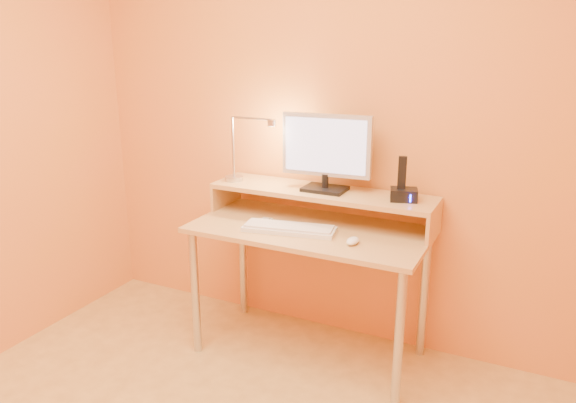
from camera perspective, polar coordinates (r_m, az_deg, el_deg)
The scene contains 25 objects.
wall_back at distance 2.99m, azimuth 4.87°, elevation 8.82°, with size 3.00×0.04×2.50m, color #E27F44.
desk_leg_fl at distance 3.02m, azimuth -9.52°, elevation -9.23°, with size 0.04×0.04×0.69m, color #BABAC1.
desk_leg_fr at distance 2.60m, azimuth 11.32°, elevation -13.83°, with size 0.04×0.04×0.69m, color #BABAC1.
desk_leg_bl at distance 3.40m, azimuth -4.66°, elevation -6.00°, with size 0.04×0.04×0.69m, color #BABAC1.
desk_leg_br at distance 3.04m, azimuth 13.80°, elevation -9.35°, with size 0.04×0.04×0.69m, color #BABAC1.
desk_lower at distance 2.83m, azimuth 2.25°, elevation -2.92°, with size 1.20×0.60×0.03m, color tan.
shelf_riser_left at distance 3.20m, azimuth -6.38°, elevation 0.81°, with size 0.02×0.30×0.14m, color tan.
shelf_riser_right at distance 2.77m, azimuth 14.79°, elevation -2.13°, with size 0.02×0.30×0.14m, color tan.
desk_shelf at distance 2.91m, azimuth 3.47°, elevation 0.94°, with size 1.20×0.30×0.03m, color tan.
monitor_foot at distance 2.90m, azimuth 3.82°, elevation 1.31°, with size 0.22×0.16×0.02m, color black.
monitor_neck at distance 2.89m, azimuth 3.83°, elevation 2.15°, with size 0.04×0.04×0.07m, color black.
monitor_panel at distance 2.86m, azimuth 3.98°, elevation 5.79°, with size 0.47×0.04×0.32m, color #B4B4BB.
monitor_back at distance 2.88m, azimuth 4.16°, elevation 5.87°, with size 0.42×0.01×0.27m, color black.
monitor_screen at distance 2.84m, azimuth 3.84°, elevation 5.72°, with size 0.43×0.00×0.28m, color #B4B9E4.
lamp_base at distance 3.11m, azimuth -5.57°, elevation 2.38°, with size 0.10×0.10×0.03m, color #BABAC1.
lamp_post at distance 3.07m, azimuth -5.66°, elevation 5.59°, with size 0.01×0.01×0.33m, color #BABAC1.
lamp_arm at distance 2.98m, azimuth -3.76°, elevation 8.53°, with size 0.01×0.01×0.24m, color #BABAC1.
lamp_head at distance 2.92m, azimuth -1.69°, elevation 8.11°, with size 0.04×0.04×0.03m, color #BABAC1.
lamp_bulb at distance 2.93m, azimuth -1.69°, elevation 7.80°, with size 0.03×0.03×0.00m, color #FFEAC6.
phone_dock at distance 2.77m, azimuth 11.82°, elevation 0.70°, with size 0.13×0.10×0.06m, color black.
phone_handset at distance 2.75m, azimuth 11.65°, elevation 2.95°, with size 0.04×0.03×0.16m, color black.
phone_led at distance 2.71m, azimuth 12.47°, elevation 0.32°, with size 0.01×0.00×0.04m, color #363BFF.
keyboard at distance 2.76m, azimuth 0.11°, elevation -2.86°, with size 0.46×0.15×0.02m, color silver.
mouse at distance 2.61m, azimuth 6.67°, elevation -4.04°, with size 0.05×0.09×0.03m, color white.
remote_control at distance 2.84m, azimuth -3.00°, elevation -2.41°, with size 0.05×0.20×0.02m, color silver.
Camera 1 is at (1.06, -1.26, 1.66)m, focal length 34.58 mm.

